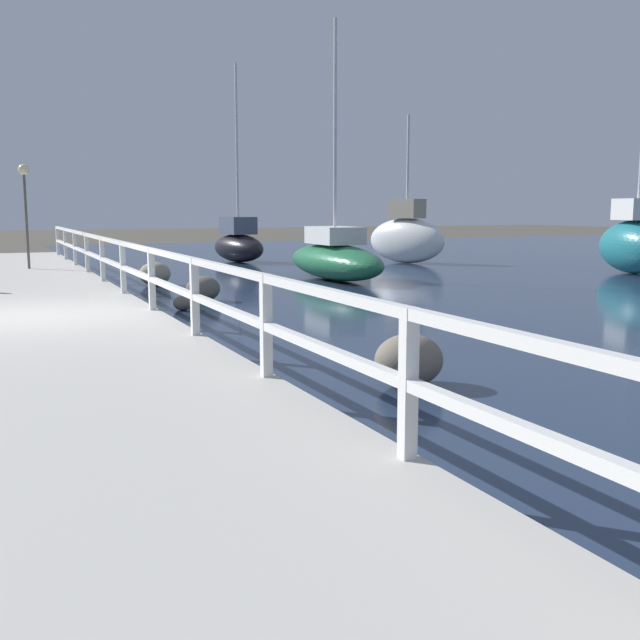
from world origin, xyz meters
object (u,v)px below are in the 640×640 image
(sailboat_teal, at_px, (636,243))
(sailboat_green, at_px, (335,258))
(dock_lamp, at_px, (25,187))
(sailboat_black, at_px, (238,244))
(sailboat_white, at_px, (407,237))

(sailboat_teal, bearing_deg, sailboat_green, -178.33)
(dock_lamp, height_order, sailboat_teal, sailboat_teal)
(sailboat_black, relative_size, sailboat_white, 1.36)
(sailboat_teal, xyz_separation_m, sailboat_white, (-3.97, 6.63, 0.00))
(dock_lamp, height_order, sailboat_black, sailboat_black)
(sailboat_black, height_order, sailboat_white, sailboat_black)
(sailboat_green, bearing_deg, sailboat_white, 43.67)
(dock_lamp, distance_m, sailboat_green, 8.67)
(sailboat_white, bearing_deg, sailboat_green, -159.51)
(sailboat_black, height_order, sailboat_teal, sailboat_black)
(dock_lamp, bearing_deg, sailboat_teal, -18.68)
(dock_lamp, bearing_deg, sailboat_white, 4.53)
(sailboat_teal, height_order, sailboat_green, sailboat_green)
(sailboat_black, xyz_separation_m, sailboat_green, (0.26, -7.63, -0.08))
(sailboat_green, distance_m, sailboat_white, 6.89)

